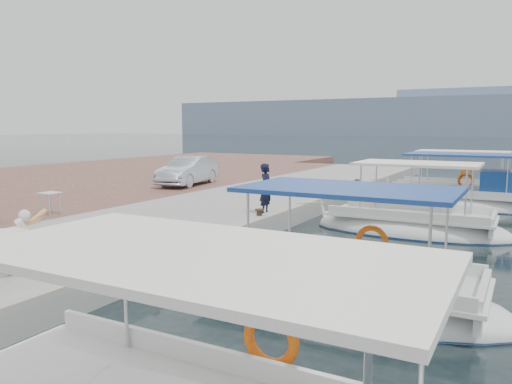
# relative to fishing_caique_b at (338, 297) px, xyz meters

# --- Properties ---
(ground) EXTENTS (400.00, 400.00, 0.00)m
(ground) POSITION_rel_fishing_caique_b_xyz_m (-3.80, 3.08, -0.12)
(ground) COLOR black
(ground) RESTS_ON ground
(concrete_quay) EXTENTS (6.00, 40.00, 0.50)m
(concrete_quay) POSITION_rel_fishing_caique_b_xyz_m (-6.80, 8.08, 0.13)
(concrete_quay) COLOR gray
(concrete_quay) RESTS_ON ground
(quay_curb) EXTENTS (0.44, 40.00, 0.12)m
(quay_curb) POSITION_rel_fishing_caique_b_xyz_m (-4.02, 8.08, 0.44)
(quay_curb) COLOR gray
(quay_curb) RESTS_ON concrete_quay
(cobblestone_strip) EXTENTS (4.00, 40.00, 0.50)m
(cobblestone_strip) POSITION_rel_fishing_caique_b_xyz_m (-11.80, 8.08, 0.13)
(cobblestone_strip) COLOR brown
(cobblestone_strip) RESTS_ON ground
(land_backing) EXTENTS (16.00, 60.00, 0.48)m
(land_backing) POSITION_rel_fishing_caique_b_xyz_m (-21.80, 8.08, 0.12)
(land_backing) COLOR brown
(land_backing) RESTS_ON ground
(fishing_caique_b) EXTENTS (6.42, 2.48, 2.83)m
(fishing_caique_b) POSITION_rel_fishing_caique_b_xyz_m (0.00, 0.00, 0.00)
(fishing_caique_b) COLOR silver
(fishing_caique_b) RESTS_ON ground
(fishing_caique_c) EXTENTS (6.12, 2.46, 2.83)m
(fishing_caique_c) POSITION_rel_fishing_caique_b_xyz_m (-0.15, 7.25, 0.00)
(fishing_caique_c) COLOR silver
(fishing_caique_c) RESTS_ON ground
(fishing_caique_d) EXTENTS (7.20, 2.48, 2.83)m
(fishing_caique_d) POSITION_rel_fishing_caique_b_xyz_m (0.50, 13.38, 0.07)
(fishing_caique_d) COLOR silver
(fishing_caique_d) RESTS_ON ground
(fishing_caique_e) EXTENTS (6.75, 2.13, 2.83)m
(fishing_caique_e) POSITION_rel_fishing_caique_b_xyz_m (0.17, 16.30, 0.00)
(fishing_caique_e) COLOR silver
(fishing_caique_e) RESTS_ON ground
(mooring_bollards) EXTENTS (0.28, 20.28, 0.33)m
(mooring_bollards) POSITION_rel_fishing_caique_b_xyz_m (-4.15, 4.58, 0.57)
(mooring_bollards) COLOR black
(mooring_bollards) RESTS_ON concrete_quay
(pelican) EXTENTS (0.78, 1.56, 1.21)m
(pelican) POSITION_rel_fishing_caique_b_xyz_m (-5.51, -2.80, 1.00)
(pelican) COLOR tan
(pelican) RESTS_ON concrete_quay
(fisherman) EXTENTS (0.47, 0.65, 1.66)m
(fisherman) POSITION_rel_fishing_caique_b_xyz_m (-4.40, 5.52, 1.20)
(fisherman) COLOR black
(fisherman) RESTS_ON concrete_quay
(parked_car) EXTENTS (2.12, 4.42, 1.40)m
(parked_car) POSITION_rel_fishing_caique_b_xyz_m (-11.60, 11.09, 1.07)
(parked_car) COLOR #B1BDCB
(parked_car) RESTS_ON cobblestone_strip
(folding_table) EXTENTS (0.55, 0.55, 0.73)m
(folding_table) POSITION_rel_fishing_caique_b_xyz_m (-10.51, 2.10, 0.90)
(folding_table) COLOR silver
(folding_table) RESTS_ON cobblestone_strip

